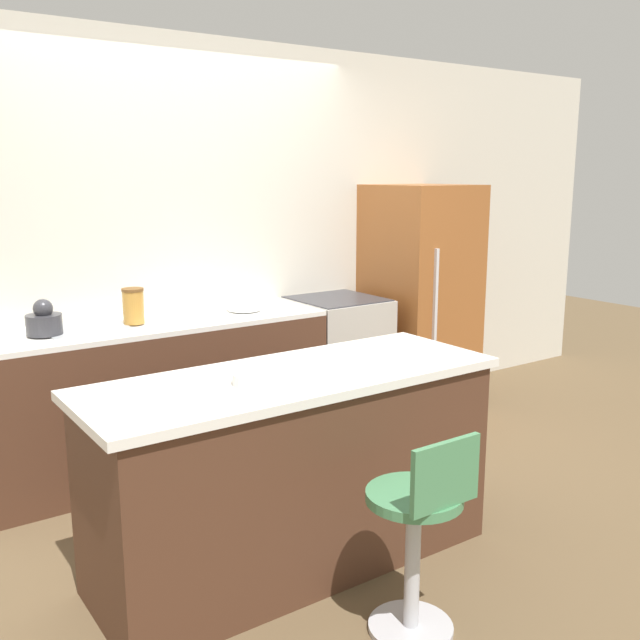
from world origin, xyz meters
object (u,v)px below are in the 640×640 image
object	(u,v)px
refrigerator	(419,299)
kettle	(44,321)
stool_chair	(418,535)
oven_range	(337,362)
mixing_bowl	(244,303)

from	to	relation	value
refrigerator	kettle	distance (m)	2.68
refrigerator	stool_chair	bearing A→B (deg)	-132.55
refrigerator	kettle	bearing A→B (deg)	179.22
kettle	oven_range	bearing A→B (deg)	0.26
oven_range	refrigerator	bearing A→B (deg)	-3.58
refrigerator	mixing_bowl	world-z (taller)	refrigerator
refrigerator	kettle	world-z (taller)	refrigerator
stool_chair	kettle	distance (m)	2.30
oven_range	stool_chair	distance (m)	2.38
mixing_bowl	refrigerator	bearing A→B (deg)	-1.43
oven_range	mixing_bowl	bearing A→B (deg)	-179.31
oven_range	stool_chair	world-z (taller)	oven_range
oven_range	mixing_bowl	distance (m)	0.89
oven_range	stool_chair	size ratio (longest dim) A/B	1.09
oven_range	stool_chair	bearing A→B (deg)	-118.82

